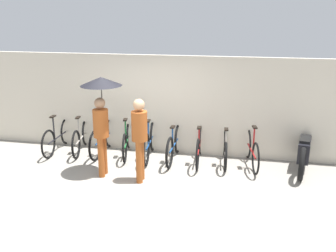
{
  "coord_description": "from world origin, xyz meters",
  "views": [
    {
      "loc": [
        2.15,
        -6.54,
        3.34
      ],
      "look_at": [
        0.57,
        1.03,
        1.0
      ],
      "focal_mm": 40.0,
      "sensor_mm": 36.0,
      "label": 1
    }
  ],
  "objects": [
    {
      "name": "ground_plane",
      "position": [
        0.0,
        0.0,
        0.0
      ],
      "size": [
        30.0,
        30.0,
        0.0
      ],
      "primitive_type": "plane",
      "color": "gray"
    },
    {
      "name": "parked_bicycle_4",
      "position": [
        -0.0,
        1.63,
        0.4
      ],
      "size": [
        0.44,
        1.77,
        1.07
      ],
      "rotation": [
        0.0,
        0.0,
        1.66
      ],
      "color": "black",
      "rests_on": "ground"
    },
    {
      "name": "parked_bicycle_3",
      "position": [
        -0.6,
        1.69,
        0.36
      ],
      "size": [
        0.52,
        1.63,
        1.01
      ],
      "rotation": [
        0.0,
        0.0,
        1.78
      ],
      "color": "black",
      "rests_on": "ground"
    },
    {
      "name": "parked_bicycle_8",
      "position": [
        2.38,
        1.64,
        0.38
      ],
      "size": [
        0.47,
        1.67,
        1.03
      ],
      "rotation": [
        0.0,
        0.0,
        1.74
      ],
      "color": "black",
      "rests_on": "ground"
    },
    {
      "name": "parked_bicycle_1",
      "position": [
        -1.79,
        1.69,
        0.37
      ],
      "size": [
        0.48,
        1.67,
        1.1
      ],
      "rotation": [
        0.0,
        0.0,
        1.75
      ],
      "color": "black",
      "rests_on": "ground"
    },
    {
      "name": "parked_bicycle_6",
      "position": [
        1.19,
        1.61,
        0.38
      ],
      "size": [
        0.44,
        1.76,
        1.11
      ],
      "rotation": [
        0.0,
        0.0,
        1.63
      ],
      "color": "black",
      "rests_on": "ground"
    },
    {
      "name": "parked_bicycle_7",
      "position": [
        1.78,
        1.68,
        0.35
      ],
      "size": [
        0.44,
        1.65,
        1.1
      ],
      "rotation": [
        0.0,
        0.0,
        1.65
      ],
      "color": "black",
      "rests_on": "ground"
    },
    {
      "name": "pedestrian_center",
      "position": [
        0.14,
        0.31,
        1.02
      ],
      "size": [
        0.32,
        0.32,
        1.74
      ],
      "rotation": [
        0.0,
        0.0,
        0.04
      ],
      "color": "#9E4C1E",
      "rests_on": "ground"
    },
    {
      "name": "parked_bicycle_0",
      "position": [
        -2.38,
        1.63,
        0.37
      ],
      "size": [
        0.44,
        1.77,
        1.09
      ],
      "rotation": [
        0.0,
        0.0,
        1.62
      ],
      "color": "black",
      "rests_on": "ground"
    },
    {
      "name": "parked_bicycle_2",
      "position": [
        -1.19,
        1.68,
        0.4
      ],
      "size": [
        0.44,
        1.75,
        1.09
      ],
      "rotation": [
        0.0,
        0.0,
        1.56
      ],
      "color": "black",
      "rests_on": "ground"
    },
    {
      "name": "back_wall",
      "position": [
        0.0,
        2.12,
        1.2
      ],
      "size": [
        13.9,
        0.12,
        2.4
      ],
      "color": "beige",
      "rests_on": "ground"
    },
    {
      "name": "pedestrian_leading",
      "position": [
        -0.73,
        0.5,
        1.57
      ],
      "size": [
        0.86,
        0.86,
        2.1
      ],
      "rotation": [
        0.0,
        0.0,
        0.03
      ],
      "color": "#9E4C1E",
      "rests_on": "ground"
    },
    {
      "name": "motorcycle",
      "position": [
        3.52,
        1.69,
        0.41
      ],
      "size": [
        0.66,
        2.09,
        0.93
      ],
      "rotation": [
        0.0,
        0.0,
        1.39
      ],
      "color": "black",
      "rests_on": "ground"
    },
    {
      "name": "parked_bicycle_5",
      "position": [
        0.59,
        1.6,
        0.38
      ],
      "size": [
        0.44,
        1.73,
        1.08
      ],
      "rotation": [
        0.0,
        0.0,
        1.57
      ],
      "color": "black",
      "rests_on": "ground"
    }
  ]
}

